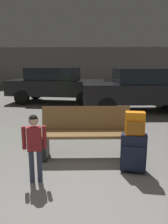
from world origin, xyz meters
TOP-DOWN VIEW (x-y plane):
  - ground_plane at (0.00, 4.00)m, footprint 18.00×18.00m
  - garage_back_wall at (0.00, 12.86)m, footprint 18.00×0.12m
  - bench at (0.19, 1.47)m, footprint 1.64×0.65m
  - suitcase at (0.93, 0.90)m, footprint 0.41×0.29m
  - backpack_bright at (0.93, 0.90)m, footprint 0.29×0.21m
  - child at (-0.47, 0.53)m, footprint 0.32×0.19m
  - parked_car_far at (-1.41, 7.26)m, footprint 4.24×2.08m
  - parked_car_near at (1.96, 5.60)m, footprint 4.24×2.09m

SIDE VIEW (x-z plane):
  - ground_plane at x=0.00m, z-range -0.10..0.00m
  - suitcase at x=0.93m, z-range 0.02..0.62m
  - bench at x=0.19m, z-range 0.00..0.88m
  - child at x=-0.47m, z-range 0.11..1.08m
  - backpack_bright at x=0.93m, z-range 0.60..0.94m
  - parked_car_far at x=-1.41m, z-range 0.05..1.56m
  - parked_car_near at x=1.96m, z-range 0.05..1.56m
  - garage_back_wall at x=0.00m, z-range 0.00..2.80m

